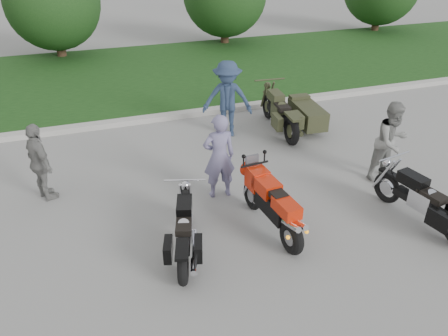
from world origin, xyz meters
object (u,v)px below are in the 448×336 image
object	(u,v)px
cruiser_sidecar	(296,115)
person_denim	(227,99)
person_stripe	(219,157)
person_back	(40,163)
sportbike_red	(272,204)
person_grey	(391,142)
cruiser_left	(185,234)
cruiser_right	(427,205)

from	to	relation	value
cruiser_sidecar	person_denim	size ratio (longest dim) A/B	1.27
person_denim	cruiser_sidecar	bearing A→B (deg)	12.91
person_stripe	person_back	distance (m)	3.48
sportbike_red	person_denim	distance (m)	4.17
person_grey	person_denim	distance (m)	4.08
person_stripe	cruiser_left	bearing A→B (deg)	57.77
cruiser_right	person_back	distance (m)	7.29
cruiser_right	person_grey	size ratio (longest dim) A/B	1.29
sportbike_red	cruiser_left	xyz separation A→B (m)	(-1.62, -0.13, -0.15)
sportbike_red	person_back	world-z (taller)	person_back
person_stripe	person_grey	distance (m)	3.67
sportbike_red	cruiser_sidecar	size ratio (longest dim) A/B	0.81
person_denim	person_back	world-z (taller)	person_denim
person_stripe	person_grey	size ratio (longest dim) A/B	1.02
cruiser_left	person_denim	world-z (taller)	person_denim
person_back	cruiser_left	bearing A→B (deg)	-164.18
cruiser_left	person_back	world-z (taller)	person_back
person_grey	person_back	world-z (taller)	person_grey
sportbike_red	person_denim	bearing A→B (deg)	76.46
cruiser_left	person_back	size ratio (longest dim) A/B	1.27
person_denim	person_back	distance (m)	4.74
person_back	person_denim	bearing A→B (deg)	-94.37
cruiser_left	person_stripe	distance (m)	1.95
sportbike_red	cruiser_left	size ratio (longest dim) A/B	0.99
cruiser_left	cruiser_sidecar	xyz separation A→B (m)	(4.05, 3.90, 0.04)
person_back	cruiser_sidecar	bearing A→B (deg)	-102.83
cruiser_sidecar	person_grey	bearing A→B (deg)	-71.62
cruiser_sidecar	person_back	xyz separation A→B (m)	(-6.26, -1.34, 0.35)
person_grey	person_back	xyz separation A→B (m)	(-6.95, 1.55, -0.06)
cruiser_right	person_grey	distance (m)	1.76
sportbike_red	cruiser_right	world-z (taller)	sportbike_red
sportbike_red	person_back	distance (m)	4.55
cruiser_left	person_stripe	xyz separation A→B (m)	(1.11, 1.54, 0.47)
person_denim	person_stripe	bearing A→B (deg)	-89.55
cruiser_sidecar	person_grey	distance (m)	3.00
cruiser_sidecar	person_denim	xyz separation A→B (m)	(-1.82, 0.32, 0.53)
cruiser_right	cruiser_sidecar	xyz separation A→B (m)	(-0.28, 4.55, 0.01)
cruiser_sidecar	person_grey	world-z (taller)	person_grey
cruiser_right	person_back	size ratio (longest dim) A/B	1.39
sportbike_red	cruiser_sidecar	world-z (taller)	sportbike_red
cruiser_sidecar	person_stripe	world-z (taller)	person_stripe
cruiser_right	person_denim	size ratio (longest dim) A/B	1.14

